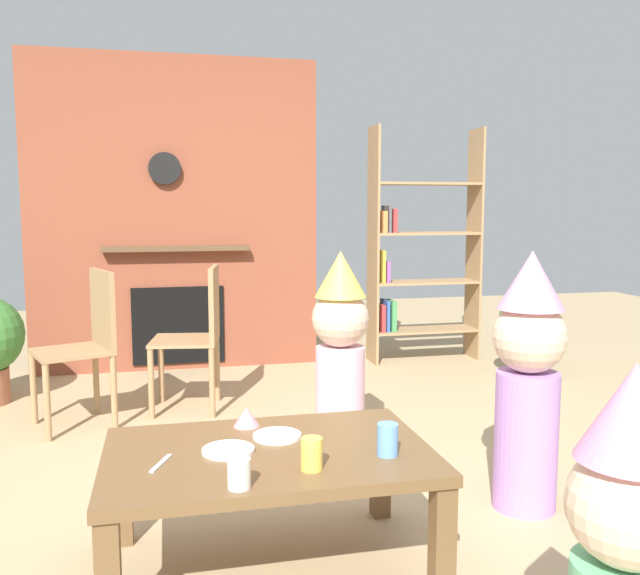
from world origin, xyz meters
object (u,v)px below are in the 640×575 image
(paper_cup_near_right, at_px, (388,440))
(dining_chair_left, at_px, (87,338))
(dining_chair_middle, at_px, (199,329))
(paper_plate_front, at_px, (228,450))
(paper_cup_center, at_px, (312,454))
(birthday_cake_slice, at_px, (246,417))
(paper_cup_near_left, at_px, (239,473))
(paper_plate_rear, at_px, (277,436))
(child_with_cone_hat, at_px, (625,567))
(child_by_the_chairs, at_px, (340,348))
(bookshelf, at_px, (417,256))
(coffee_table, at_px, (269,467))
(child_in_pink, at_px, (528,374))
(potted_plant_tall, at_px, (528,328))

(paper_cup_near_right, bearing_deg, dining_chair_left, 120.56)
(dining_chair_middle, bearing_deg, paper_plate_front, 99.01)
(paper_cup_center, relative_size, birthday_cake_slice, 1.02)
(paper_cup_near_left, relative_size, paper_plate_rear, 0.51)
(paper_cup_near_left, distance_m, dining_chair_middle, 2.25)
(paper_cup_near_right, distance_m, child_with_cone_hat, 0.91)
(paper_cup_center, xyz_separation_m, child_by_the_chairs, (0.42, 1.23, 0.06))
(paper_plate_front, xyz_separation_m, dining_chair_middle, (0.00, 1.95, 0.07))
(birthday_cake_slice, height_order, child_with_cone_hat, child_with_cone_hat)
(child_with_cone_hat, height_order, dining_chair_left, child_with_cone_hat)
(paper_cup_near_right, bearing_deg, child_with_cone_hat, -75.38)
(bookshelf, bearing_deg, paper_cup_near_left, -119.14)
(birthday_cake_slice, xyz_separation_m, child_by_the_chairs, (0.57, 0.76, 0.08))
(paper_cup_center, relative_size, paper_plate_front, 0.58)
(bookshelf, distance_m, coffee_table, 3.43)
(child_in_pink, xyz_separation_m, dining_chair_left, (-1.90, 1.57, -0.06))
(child_in_pink, xyz_separation_m, dining_chair_middle, (-1.26, 1.71, -0.06))
(child_with_cone_hat, bearing_deg, coffee_table, -0.00)
(paper_cup_center, bearing_deg, paper_plate_front, 138.52)
(bookshelf, relative_size, dining_chair_left, 2.11)
(paper_cup_near_right, relative_size, potted_plant_tall, 0.16)
(dining_chair_left, bearing_deg, paper_cup_center, 92.74)
(birthday_cake_slice, bearing_deg, dining_chair_middle, 93.01)
(dining_chair_left, relative_size, potted_plant_tall, 1.37)
(coffee_table, bearing_deg, bookshelf, 60.39)
(child_by_the_chairs, bearing_deg, child_in_pink, 64.83)
(bookshelf, xyz_separation_m, birthday_cake_slice, (-1.72, -2.68, -0.40))
(paper_cup_near_left, xyz_separation_m, paper_cup_center, (0.24, 0.09, 0.01))
(paper_cup_center, distance_m, child_in_pink, 1.12)
(birthday_cake_slice, height_order, child_by_the_chairs, child_by_the_chairs)
(coffee_table, height_order, paper_cup_near_left, paper_cup_near_left)
(bookshelf, relative_size, paper_cup_center, 18.56)
(paper_cup_near_left, xyz_separation_m, paper_plate_rear, (0.18, 0.41, -0.04))
(paper_cup_near_right, height_order, dining_chair_middle, dining_chair_middle)
(dining_chair_middle, bearing_deg, potted_plant_tall, -166.17)
(birthday_cake_slice, bearing_deg, paper_plate_rear, -58.64)
(paper_plate_front, xyz_separation_m, potted_plant_tall, (2.37, 2.14, -0.05))
(paper_cup_near_right, relative_size, dining_chair_left, 0.12)
(birthday_cake_slice, relative_size, child_in_pink, 0.09)
(coffee_table, bearing_deg, paper_plate_rear, 66.69)
(paper_cup_center, height_order, paper_plate_rear, paper_cup_center)
(paper_cup_near_left, distance_m, child_with_cone_hat, 1.04)
(paper_cup_near_left, xyz_separation_m, paper_plate_front, (-0.00, 0.30, -0.04))
(child_by_the_chairs, bearing_deg, child_with_cone_hat, 29.48)
(child_with_cone_hat, relative_size, dining_chair_middle, 1.05)
(bookshelf, xyz_separation_m, paper_plate_rear, (-1.63, -2.83, -0.43))
(paper_plate_rear, xyz_separation_m, dining_chair_middle, (-0.18, 1.84, 0.07))
(paper_cup_near_right, relative_size, child_with_cone_hat, 0.11)
(paper_cup_near_right, xyz_separation_m, child_in_pink, (0.74, 0.39, 0.08))
(dining_chair_middle, bearing_deg, paper_cup_center, 105.42)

